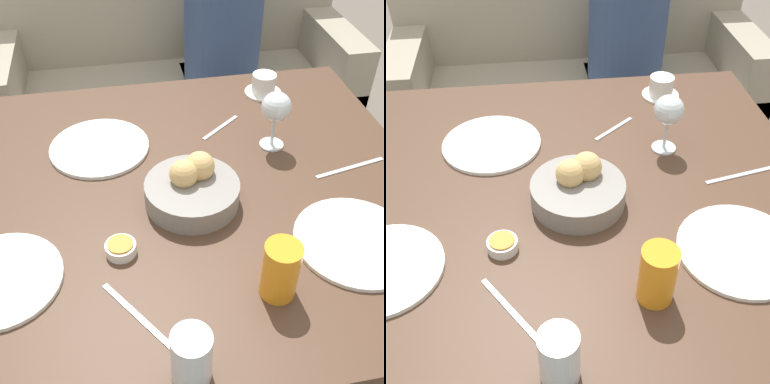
# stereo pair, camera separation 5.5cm
# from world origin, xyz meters

# --- Properties ---
(ground_plane) EXTENTS (10.00, 10.00, 0.00)m
(ground_plane) POSITION_xyz_m (0.00, 0.00, 0.00)
(ground_plane) COLOR #6B6056
(dining_table) EXTENTS (1.24, 1.05, 0.70)m
(dining_table) POSITION_xyz_m (0.00, 0.00, 0.62)
(dining_table) COLOR #4C3323
(dining_table) RESTS_ON ground_plane
(couch) EXTENTS (1.59, 0.70, 0.86)m
(couch) POSITION_xyz_m (0.18, 1.18, 0.31)
(couch) COLOR #9E937F
(couch) RESTS_ON ground_plane
(seated_person) EXTENTS (0.32, 0.42, 1.15)m
(seated_person) POSITION_xyz_m (0.37, 1.03, 0.49)
(seated_person) COLOR #23232D
(seated_person) RESTS_ON ground_plane
(bread_basket) EXTENTS (0.22, 0.22, 0.11)m
(bread_basket) POSITION_xyz_m (0.04, -0.04, 0.74)
(bread_basket) COLOR gray
(bread_basket) RESTS_ON dining_table
(plate_near_left) EXTENTS (0.24, 0.24, 0.01)m
(plate_near_left) POSITION_xyz_m (-0.37, -0.20, 0.71)
(plate_near_left) COLOR white
(plate_near_left) RESTS_ON dining_table
(plate_near_right) EXTENTS (0.26, 0.26, 0.01)m
(plate_near_right) POSITION_xyz_m (0.35, -0.24, 0.71)
(plate_near_right) COLOR white
(plate_near_right) RESTS_ON dining_table
(plate_far_center) EXTENTS (0.26, 0.26, 0.01)m
(plate_far_center) POSITION_xyz_m (-0.16, 0.20, 0.71)
(plate_far_center) COLOR white
(plate_far_center) RESTS_ON dining_table
(juice_glass) EXTENTS (0.07, 0.07, 0.12)m
(juice_glass) POSITION_xyz_m (0.15, -0.33, 0.76)
(juice_glass) COLOR orange
(juice_glass) RESTS_ON dining_table
(water_tumbler) EXTENTS (0.07, 0.07, 0.11)m
(water_tumbler) POSITION_xyz_m (-0.04, -0.46, 0.76)
(water_tumbler) COLOR silver
(water_tumbler) RESTS_ON dining_table
(wine_glass) EXTENTS (0.08, 0.08, 0.16)m
(wine_glass) POSITION_xyz_m (0.29, 0.13, 0.82)
(wine_glass) COLOR silver
(wine_glass) RESTS_ON dining_table
(coffee_cup) EXTENTS (0.11, 0.11, 0.06)m
(coffee_cup) POSITION_xyz_m (0.35, 0.40, 0.73)
(coffee_cup) COLOR white
(coffee_cup) RESTS_ON dining_table
(jam_bowl_honey) EXTENTS (0.06, 0.06, 0.03)m
(jam_bowl_honey) POSITION_xyz_m (-0.13, -0.17, 0.72)
(jam_bowl_honey) COLOR white
(jam_bowl_honey) RESTS_ON dining_table
(fork_silver) EXTENTS (0.12, 0.17, 0.00)m
(fork_silver) POSITION_xyz_m (-0.12, -0.33, 0.70)
(fork_silver) COLOR #B7B7BC
(fork_silver) RESTS_ON dining_table
(knife_silver) EXTENTS (0.20, 0.05, 0.00)m
(knife_silver) POSITION_xyz_m (0.45, 0.00, 0.70)
(knife_silver) COLOR #B7B7BC
(knife_silver) RESTS_ON dining_table
(spoon_coffee) EXTENTS (0.12, 0.10, 0.00)m
(spoon_coffee) POSITION_xyz_m (0.17, 0.24, 0.70)
(spoon_coffee) COLOR #B7B7BC
(spoon_coffee) RESTS_ON dining_table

